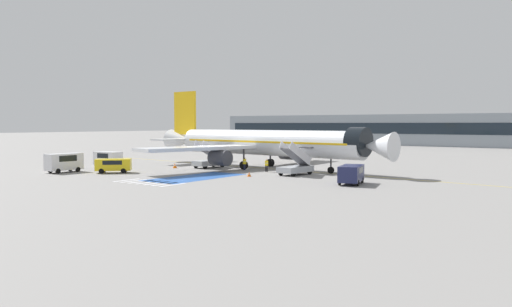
% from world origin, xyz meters
% --- Properties ---
extents(ground_plane, '(600.00, 600.00, 0.00)m').
position_xyz_m(ground_plane, '(0.00, 0.00, 0.00)').
color(ground_plane, gray).
extents(apron_leadline_yellow, '(74.05, 6.94, 0.01)m').
position_xyz_m(apron_leadline_yellow, '(1.67, 0.52, 0.00)').
color(apron_leadline_yellow, gold).
rests_on(apron_leadline_yellow, ground_plane).
extents(apron_stand_patch_blue, '(5.47, 12.62, 0.01)m').
position_xyz_m(apron_stand_patch_blue, '(1.67, -13.76, 0.00)').
color(apron_stand_patch_blue, '#2856A8').
rests_on(apron_stand_patch_blue, ground_plane).
extents(apron_walkway_bar_0, '(0.44, 3.60, 0.01)m').
position_xyz_m(apron_walkway_bar_0, '(-2.53, -20.37, 0.00)').
color(apron_walkway_bar_0, silver).
rests_on(apron_walkway_bar_0, ground_plane).
extents(apron_walkway_bar_1, '(0.44, 3.60, 0.01)m').
position_xyz_m(apron_walkway_bar_1, '(-1.33, -20.37, 0.00)').
color(apron_walkway_bar_1, silver).
rests_on(apron_walkway_bar_1, ground_plane).
extents(apron_walkway_bar_2, '(0.44, 3.60, 0.01)m').
position_xyz_m(apron_walkway_bar_2, '(-0.13, -20.37, 0.00)').
color(apron_walkway_bar_2, silver).
rests_on(apron_walkway_bar_2, ground_plane).
extents(apron_walkway_bar_3, '(0.44, 3.60, 0.01)m').
position_xyz_m(apron_walkway_bar_3, '(1.07, -20.37, 0.00)').
color(apron_walkway_bar_3, silver).
rests_on(apron_walkway_bar_3, ground_plane).
extents(apron_walkway_bar_4, '(0.44, 3.60, 0.01)m').
position_xyz_m(apron_walkway_bar_4, '(2.27, -20.37, 0.00)').
color(apron_walkway_bar_4, silver).
rests_on(apron_walkway_bar_4, ground_plane).
extents(apron_walkway_bar_5, '(0.44, 3.60, 0.01)m').
position_xyz_m(apron_walkway_bar_5, '(3.47, -20.37, 0.00)').
color(apron_walkway_bar_5, silver).
rests_on(apron_walkway_bar_5, ground_plane).
extents(apron_walkway_bar_6, '(0.44, 3.60, 0.01)m').
position_xyz_m(apron_walkway_bar_6, '(4.67, -20.37, 0.00)').
color(apron_walkway_bar_6, silver).
rests_on(apron_walkway_bar_6, ground_plane).
extents(airliner, '(39.63, 35.93, 11.37)m').
position_xyz_m(airliner, '(0.88, 0.59, 3.58)').
color(airliner, silver).
rests_on(airliner, ground_plane).
extents(boarding_stairs_forward, '(2.63, 5.38, 4.16)m').
position_xyz_m(boarding_stairs_forward, '(9.58, -4.53, 1.01)').
color(boarding_stairs_forward, '#ADB2BA').
rests_on(boarding_stairs_forward, ground_plane).
extents(boarding_stairs_aft, '(2.63, 5.38, 3.94)m').
position_xyz_m(boarding_stairs_aft, '(-5.52, -3.15, 0.98)').
color(boarding_stairs_aft, '#ADB2BA').
rests_on(boarding_stairs_aft, ground_plane).
extents(fuel_tanker, '(3.05, 8.96, 3.33)m').
position_xyz_m(fuel_tanker, '(-7.47, 23.81, 1.67)').
color(fuel_tanker, '#38383D').
rests_on(fuel_tanker, ground_plane).
extents(service_van_0, '(4.41, 4.30, 1.77)m').
position_xyz_m(service_van_0, '(-10.44, -15.93, 1.08)').
color(service_van_0, yellow).
rests_on(service_van_0, ground_plane).
extents(service_van_1, '(1.89, 4.58, 2.42)m').
position_xyz_m(service_van_1, '(-16.10, -19.21, 1.43)').
color(service_van_1, silver).
rests_on(service_van_1, ground_plane).
extents(service_van_2, '(3.03, 4.70, 1.93)m').
position_xyz_m(service_van_2, '(19.11, -9.22, 1.17)').
color(service_van_2, '#1E234C').
rests_on(service_van_2, ground_plane).
extents(service_van_3, '(4.32, 1.99, 2.24)m').
position_xyz_m(service_van_3, '(-17.67, -11.21, 1.33)').
color(service_van_3, silver).
rests_on(service_van_3, ground_plane).
extents(ground_crew_0, '(0.29, 0.46, 1.74)m').
position_xyz_m(ground_crew_0, '(0.96, -3.46, 1.00)').
color(ground_crew_0, '#191E38').
rests_on(ground_crew_0, ground_plane).
extents(ground_crew_1, '(0.48, 0.44, 1.66)m').
position_xyz_m(ground_crew_1, '(4.44, -3.34, 0.95)').
color(ground_crew_1, black).
rests_on(ground_crew_1, ground_plane).
extents(traffic_cone_0, '(0.62, 0.62, 0.69)m').
position_xyz_m(traffic_cone_0, '(-9.06, -6.47, 0.34)').
color(traffic_cone_0, orange).
rests_on(traffic_cone_0, ground_plane).
extents(traffic_cone_1, '(0.48, 0.48, 0.54)m').
position_xyz_m(traffic_cone_1, '(6.10, -9.34, 0.27)').
color(traffic_cone_1, orange).
rests_on(traffic_cone_1, ground_plane).
extents(terminal_building, '(118.41, 12.10, 8.94)m').
position_xyz_m(terminal_building, '(-11.28, 87.95, 4.47)').
color(terminal_building, '#89939E').
rests_on(terminal_building, ground_plane).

